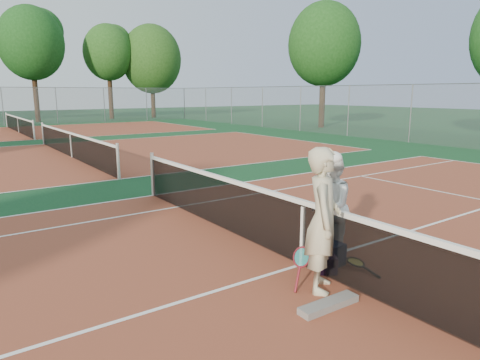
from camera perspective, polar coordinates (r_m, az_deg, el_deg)
name	(u,v)px	position (r m, az deg, el deg)	size (l,w,h in m)	color
ground	(302,265)	(6.73, 8.21, -11.12)	(130.00, 130.00, 0.00)	#0F391B
court_main	(302,265)	(6.73, 8.21, -11.10)	(23.77, 10.97, 0.01)	brown
court_far_a	(72,157)	(18.67, -21.48, 2.83)	(23.77, 10.97, 0.01)	brown
court_far_b	(19,132)	(31.88, -27.39, 5.65)	(23.77, 10.97, 0.01)	brown
net_main	(303,233)	(6.55, 8.34, -7.00)	(0.10, 10.98, 1.02)	black
net_far_a	(71,145)	(18.60, -21.59, 4.38)	(0.10, 10.98, 1.02)	black
net_far_b	(18,125)	(31.84, -27.48, 6.56)	(0.10, 10.98, 1.02)	black
fence_back	(3,107)	(38.74, -29.09, 8.55)	(32.00, 0.06, 3.00)	slate
fence_right	(449,115)	(23.23, 26.15, 7.74)	(54.50, 0.06, 3.00)	slate
player_a	(323,220)	(5.68, 11.01, -5.26)	(0.70, 0.46, 1.91)	beige
player_b	(330,207)	(6.89, 11.86, -3.50)	(0.80, 0.62, 1.64)	white
racket_red	(301,268)	(5.93, 8.18, -11.48)	(0.31, 0.27, 0.54)	maroon
racket_black_held	(322,231)	(7.39, 10.92, -6.71)	(0.21, 0.27, 0.58)	black
racket_spare	(356,264)	(6.76, 15.15, -10.75)	(0.60, 0.27, 0.13)	black
sports_bag_navy	(330,255)	(6.72, 11.88, -9.75)	(0.43, 0.29, 0.34)	black
sports_bag_purple	(326,265)	(6.46, 11.36, -11.01)	(0.31, 0.21, 0.25)	black
net_cover_canvas	(329,305)	(5.54, 11.75, -15.96)	(0.86, 0.20, 0.09)	#68635E
water_bottle	(327,257)	(6.68, 11.57, -10.02)	(0.09, 0.09, 0.30)	#C9E2FF
tree_back_3	(31,43)	(42.78, -26.10, 16.06)	(5.50, 5.50, 9.94)	#382314
tree_back_4	(108,53)	(45.31, -17.19, 15.91)	(4.71, 4.71, 9.13)	#382314
tree_back_5	(151,59)	(46.47, -11.72, 15.49)	(6.04, 6.04, 9.42)	#382314
tree_right_1	(324,45)	(33.21, 11.17, 17.30)	(5.25, 5.25, 9.05)	#382314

